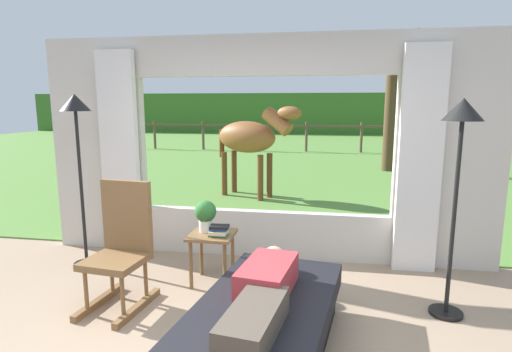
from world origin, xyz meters
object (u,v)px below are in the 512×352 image
object	(u,v)px
reclining_person	(264,290)
book_stack	(219,231)
recliner_sofa	(264,326)
side_table	(212,243)
horse	(250,138)
floor_lamp_right	(460,143)
rocking_chair	(122,246)
pasture_tree	(392,104)
floor_lamp_left	(77,129)
potted_plant	(206,214)

from	to	relation	value
reclining_person	book_stack	distance (m)	1.26
recliner_sofa	side_table	size ratio (longest dim) A/B	3.48
reclining_person	horse	size ratio (longest dim) A/B	0.81
reclining_person	book_stack	size ratio (longest dim) A/B	7.26
reclining_person	floor_lamp_right	bearing A→B (deg)	39.24
book_stack	reclining_person	bearing A→B (deg)	-61.01
rocking_chair	floor_lamp_right	bearing A→B (deg)	11.98
side_table	pasture_tree	xyz separation A→B (m)	(2.78, 7.53, 1.35)
side_table	floor_lamp_left	distance (m)	1.90
recliner_sofa	potted_plant	distance (m)	1.49
floor_lamp_left	reclining_person	bearing A→B (deg)	-31.67
side_table	floor_lamp_right	bearing A→B (deg)	-7.42
side_table	reclining_person	bearing A→B (deg)	-59.06
horse	floor_lamp_right	bearing A→B (deg)	54.92
side_table	floor_lamp_left	bearing A→B (deg)	172.16
floor_lamp_right	horse	size ratio (longest dim) A/B	1.03
recliner_sofa	potted_plant	bearing A→B (deg)	131.74
reclining_person	side_table	bearing A→B (deg)	129.16
reclining_person	horse	xyz separation A→B (m)	(-1.01, 5.00, 0.63)
side_table	pasture_tree	size ratio (longest dim) A/B	0.14
reclining_person	pasture_tree	bearing A→B (deg)	84.72
book_stack	horse	size ratio (longest dim) A/B	0.11
side_table	rocking_chair	bearing A→B (deg)	-141.28
recliner_sofa	floor_lamp_right	xyz separation A→B (m)	(1.46, 0.83, 1.27)
side_table	floor_lamp_right	size ratio (longest dim) A/B	0.28
recliner_sofa	horse	xyz separation A→B (m)	(-1.01, 4.95, 0.94)
book_stack	pasture_tree	distance (m)	8.15
reclining_person	pasture_tree	xyz separation A→B (m)	(2.09, 8.69, 1.25)
side_table	pasture_tree	world-z (taller)	pasture_tree
side_table	horse	bearing A→B (deg)	94.69
reclining_person	pasture_tree	size ratio (longest dim) A/B	0.40
floor_lamp_left	horse	bearing A→B (deg)	71.49
pasture_tree	book_stack	bearing A→B (deg)	-109.54
book_stack	floor_lamp_left	size ratio (longest dim) A/B	0.10
recliner_sofa	rocking_chair	bearing A→B (deg)	165.92
reclining_person	potted_plant	xyz separation A→B (m)	(-0.78, 1.22, 0.18)
potted_plant	floor_lamp_right	xyz separation A→B (m)	(2.24, -0.34, 0.79)
rocking_chair	floor_lamp_left	xyz separation A→B (m)	(-0.85, 0.76, 0.99)
reclining_person	floor_lamp_right	world-z (taller)	floor_lamp_right
floor_lamp_left	floor_lamp_right	world-z (taller)	floor_lamp_left
rocking_chair	horse	world-z (taller)	horse
reclining_person	horse	world-z (taller)	horse
floor_lamp_left	pasture_tree	xyz separation A→B (m)	(4.31, 7.32, 0.24)
reclining_person	side_table	xyz separation A→B (m)	(-0.70, 1.16, -0.10)
horse	reclining_person	bearing A→B (deg)	35.34
reclining_person	book_stack	xyz separation A→B (m)	(-0.61, 1.10, 0.05)
side_table	floor_lamp_left	world-z (taller)	floor_lamp_left
side_table	potted_plant	world-z (taller)	potted_plant
side_table	floor_lamp_left	size ratio (longest dim) A/B	0.27
floor_lamp_left	pasture_tree	size ratio (longest dim) A/B	0.53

